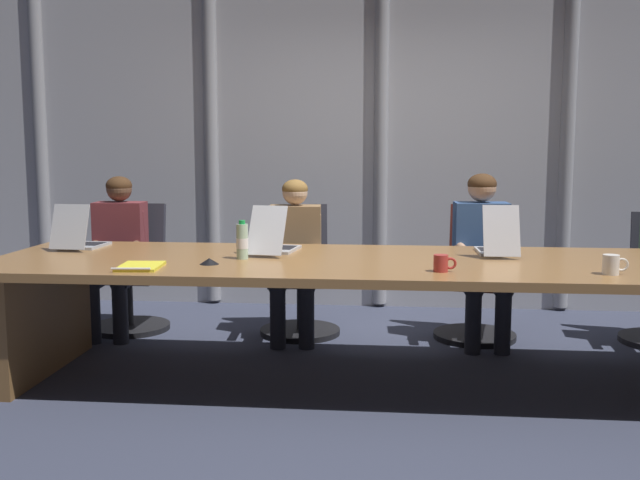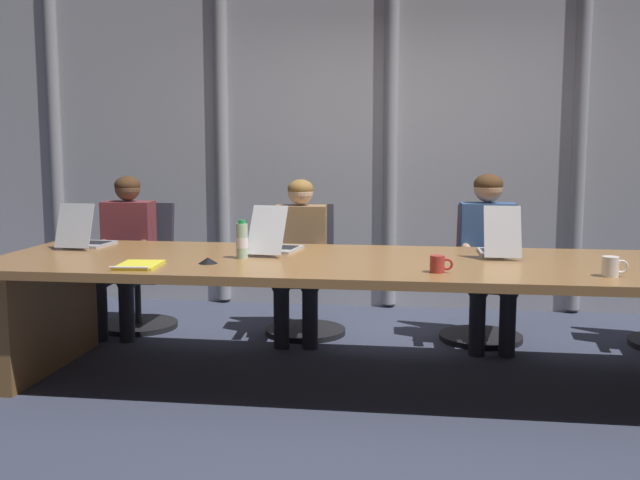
# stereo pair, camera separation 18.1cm
# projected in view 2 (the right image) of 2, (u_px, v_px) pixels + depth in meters

# --- Properties ---
(ground_plane) EXTENTS (15.47, 15.47, 0.00)m
(ground_plane) POSITION_uv_depth(u_px,v_px,m) (381.00, 383.00, 4.40)
(ground_plane) COLOR #383D51
(conference_table) EXTENTS (4.65, 1.31, 0.74)m
(conference_table) POSITION_uv_depth(u_px,v_px,m) (382.00, 282.00, 4.32)
(conference_table) COLOR olive
(conference_table) RESTS_ON ground_plane
(curtain_backdrop) EXTENTS (7.73, 0.17, 2.94)m
(curtain_backdrop) POSITION_uv_depth(u_px,v_px,m) (397.00, 138.00, 6.32)
(curtain_backdrop) COLOR #B2B2B7
(curtain_backdrop) RESTS_ON ground_plane
(laptop_left_end) EXTENTS (0.26, 0.42, 0.30)m
(laptop_left_end) POSITION_uv_depth(u_px,v_px,m) (86.00, 238.00, 4.86)
(laptop_left_end) COLOR #A8ADB7
(laptop_left_end) RESTS_ON conference_table
(laptop_left_mid) EXTENTS (0.28, 0.52, 0.30)m
(laptop_left_mid) POSITION_uv_depth(u_px,v_px,m) (276.00, 243.00, 4.62)
(laptop_left_mid) COLOR #BCBCC1
(laptop_left_mid) RESTS_ON conference_table
(laptop_center) EXTENTS (0.23, 0.46, 0.31)m
(laptop_center) POSITION_uv_depth(u_px,v_px,m) (499.00, 246.00, 4.48)
(laptop_center) COLOR #BCBCC1
(laptop_center) RESTS_ON conference_table
(office_chair_left_end) EXTENTS (0.60, 0.60, 0.96)m
(office_chair_left_end) POSITION_uv_depth(u_px,v_px,m) (140.00, 281.00, 5.73)
(office_chair_left_end) COLOR #2D2D38
(office_chair_left_end) RESTS_ON ground_plane
(office_chair_left_mid) EXTENTS (0.60, 0.61, 0.96)m
(office_chair_left_mid) POSITION_uv_depth(u_px,v_px,m) (306.00, 285.00, 5.55)
(office_chair_left_mid) COLOR #2D2D38
(office_chair_left_mid) RESTS_ON ground_plane
(office_chair_center) EXTENTS (0.60, 0.61, 0.97)m
(office_chair_center) POSITION_uv_depth(u_px,v_px,m) (483.00, 290.00, 5.37)
(office_chair_center) COLOR #511E19
(office_chair_center) RESTS_ON ground_plane
(person_left_end) EXTENTS (0.40, 0.56, 1.18)m
(person_left_end) POSITION_uv_depth(u_px,v_px,m) (125.00, 244.00, 5.54)
(person_left_end) COLOR brown
(person_left_end) RESTS_ON ground_plane
(person_left_mid) EXTENTS (0.41, 0.56, 1.16)m
(person_left_mid) POSITION_uv_depth(u_px,v_px,m) (300.00, 249.00, 5.36)
(person_left_mid) COLOR olive
(person_left_mid) RESTS_ON ground_plane
(person_center) EXTENTS (0.41, 0.56, 1.21)m
(person_center) POSITION_uv_depth(u_px,v_px,m) (488.00, 248.00, 5.17)
(person_center) COLOR #335184
(person_center) RESTS_ON ground_plane
(water_bottle_primary) EXTENTS (0.07, 0.07, 0.23)m
(water_bottle_primary) POSITION_uv_depth(u_px,v_px,m) (242.00, 241.00, 4.36)
(water_bottle_primary) COLOR #ADD1B2
(water_bottle_primary) RESTS_ON conference_table
(coffee_mug_near) EXTENTS (0.13, 0.09, 0.10)m
(coffee_mug_near) POSITION_uv_depth(u_px,v_px,m) (611.00, 267.00, 3.76)
(coffee_mug_near) COLOR white
(coffee_mug_near) RESTS_ON conference_table
(coffee_mug_far) EXTENTS (0.12, 0.08, 0.09)m
(coffee_mug_far) POSITION_uv_depth(u_px,v_px,m) (438.00, 264.00, 3.88)
(coffee_mug_far) COLOR #B2332D
(coffee_mug_far) RESTS_ON conference_table
(conference_mic_middle) EXTENTS (0.11, 0.11, 0.03)m
(conference_mic_middle) POSITION_uv_depth(u_px,v_px,m) (208.00, 260.00, 4.19)
(conference_mic_middle) COLOR black
(conference_mic_middle) RESTS_ON conference_table
(spiral_notepad) EXTENTS (0.25, 0.32, 0.03)m
(spiral_notepad) POSITION_uv_depth(u_px,v_px,m) (139.00, 265.00, 4.08)
(spiral_notepad) COLOR yellow
(spiral_notepad) RESTS_ON conference_table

